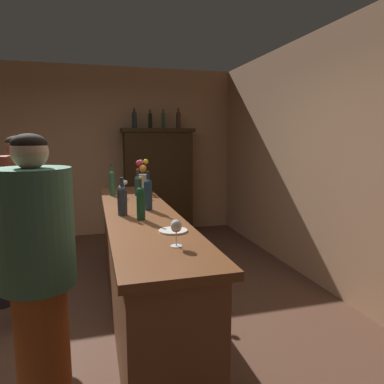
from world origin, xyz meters
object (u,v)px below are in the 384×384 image
bar_counter (141,265)px  display_cabinet (158,180)px  display_bottle_midleft (150,120)px  wine_bottle_syrah (112,182)px  wine_bottle_rose (122,199)px  cheese_plate (173,231)px  wine_glass_front (125,183)px  display_bottle_midright (178,119)px  wine_bottle_chardonnay (148,193)px  patron_in_navy (38,276)px  flower_arrangement (142,177)px  wine_bottle_riesling (141,202)px  display_bottle_center (163,119)px  wine_glass_rear (121,188)px  display_bottle_left (134,119)px  patron_by_cabinet (22,224)px  wine_bottle_merlot (138,185)px  wine_glass_mid (176,228)px

bar_counter → display_cabinet: bearing=76.5°
display_bottle_midleft → wine_bottle_syrah: bearing=-111.4°
wine_bottle_rose → cheese_plate: 0.70m
wine_glass_front → display_bottle_midleft: size_ratio=0.42×
wine_glass_front → display_bottle_midright: 2.03m
display_cabinet → wine_bottle_syrah: bearing=-114.4°
display_cabinet → wine_bottle_chardonnay: 2.83m
patron_in_navy → wine_glass_front: bearing=13.2°
flower_arrangement → cheese_plate: size_ratio=1.98×
wine_bottle_riesling → display_bottle_center: bearing=75.6°
flower_arrangement → wine_glass_rear: bearing=-133.5°
display_cabinet → display_bottle_midright: (0.36, 0.00, 1.01)m
wine_glass_rear → display_bottle_center: size_ratio=0.41×
patron_in_navy → bar_counter: bearing=-3.3°
display_bottle_left → display_bottle_midright: 0.73m
display_bottle_midleft → display_bottle_midright: display_bottle_midright is taller
cheese_plate → display_bottle_midright: bearing=75.8°
display_cabinet → wine_bottle_rose: bearing=-105.8°
flower_arrangement → patron_by_cabinet: 1.47m
wine_bottle_merlot → wine_glass_mid: 1.91m
bar_counter → display_cabinet: size_ratio=1.75×
wine_bottle_riesling → patron_in_navy: size_ratio=0.20×
wine_glass_mid → patron_in_navy: 0.79m
display_cabinet → cheese_plate: size_ratio=9.08×
wine_bottle_chardonnay → wine_glass_mid: size_ratio=2.13×
bar_counter → display_bottle_midright: display_bottle_midright is taller
wine_bottle_riesling → wine_glass_rear: size_ratio=2.49×
bar_counter → wine_bottle_syrah: wine_bottle_syrah is taller
wine_bottle_syrah → wine_glass_mid: wine_bottle_syrah is taller
display_bottle_midleft → bar_counter: bearing=-101.3°
flower_arrangement → patron_in_navy: patron_in_navy is taller
wine_bottle_chardonnay → patron_in_navy: size_ratio=0.21×
wine_bottle_rose → flower_arrangement: flower_arrangement is taller
wine_bottle_riesling → wine_glass_front: 1.60m
wine_glass_front → patron_by_cabinet: patron_by_cabinet is taller
bar_counter → display_bottle_center: 3.21m
wine_glass_front → display_bottle_center: display_bottle_center is taller
wine_glass_mid → cheese_plate: wine_glass_mid is taller
wine_bottle_rose → cheese_plate: wine_bottle_rose is taller
patron_in_navy → wine_bottle_rose: bearing=-0.2°
cheese_plate → display_bottle_center: display_bottle_center is taller
patron_in_navy → display_bottle_center: bearing=8.6°
wine_bottle_syrah → flower_arrangement: size_ratio=0.90×
wine_glass_mid → display_bottle_midleft: 3.97m
wine_glass_rear → cheese_plate: wine_glass_rear is taller
display_bottle_center → display_cabinet: bearing=180.0°
cheese_plate → display_bottle_center: size_ratio=0.59×
wine_glass_rear → wine_glass_mid: bearing=-84.8°
wine_bottle_rose → wine_glass_mid: size_ratio=1.94×
wine_glass_front → patron_in_navy: size_ratio=0.08×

